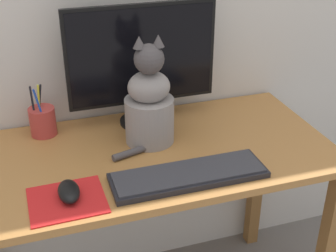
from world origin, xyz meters
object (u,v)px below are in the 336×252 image
Objects in this scene: monitor at (142,61)px; keyboard at (189,175)px; computer_mouse_left at (69,191)px; cat at (149,104)px; pen_cup at (43,121)px.

monitor reaches higher than keyboard.
keyboard is at bearing -85.32° from monitor.
computer_mouse_left is (-0.31, -0.38, -0.21)m from monitor.
keyboard is 1.26× the size of cat.
keyboard is at bearing -75.05° from cat.
cat is (0.30, 0.24, 0.11)m from computer_mouse_left.
monitor is 0.53m from computer_mouse_left.
keyboard is 0.56m from pen_cup.
computer_mouse_left is at bearing -137.24° from cat.
keyboard is (0.03, -0.39, -0.22)m from monitor.
keyboard is 0.35m from computer_mouse_left.
pen_cup is at bearing 133.58° from keyboard.
cat is at bearing 101.08° from keyboard.
pen_cup reaches higher than keyboard.
computer_mouse_left is at bearing 178.68° from keyboard.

